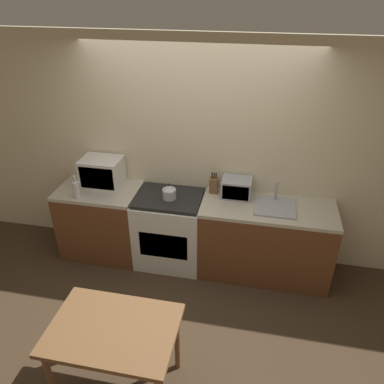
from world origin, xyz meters
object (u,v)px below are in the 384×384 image
Objects in this scene: kettle at (169,192)px; microwave at (102,172)px; bottle at (76,189)px; toaster_oven at (236,188)px; dining_table at (114,336)px; stove_range at (170,229)px.

microwave is (-0.85, 0.15, 0.09)m from kettle.
microwave is 1.73× the size of bottle.
microwave reaches higher than toaster_oven.
dining_table is (0.83, -1.83, -0.42)m from microwave.
microwave is (-0.83, 0.12, 0.62)m from stove_range.
kettle is 0.70× the size of bottle.
stove_range is 3.36× the size of bottle.
dining_table is at bearing -90.60° from kettle.
bottle is (-0.17, -0.33, -0.06)m from microwave.
dining_table is (-0.02, -1.69, -0.34)m from kettle.
toaster_oven reaches higher than stove_range.
microwave reaches higher than bottle.
stove_range is 0.94m from toaster_oven.
stove_range is at bearing 118.97° from kettle.
microwave reaches higher than stove_range.
bottle is (-1.00, -0.21, 0.56)m from stove_range.
microwave is at bearing 62.17° from bottle.
kettle is 1.03m from bottle.
toaster_oven reaches higher than dining_table.
kettle is at bearing 89.40° from dining_table.
bottle is 0.27× the size of dining_table.
toaster_oven is at bearing 1.63° from microwave.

